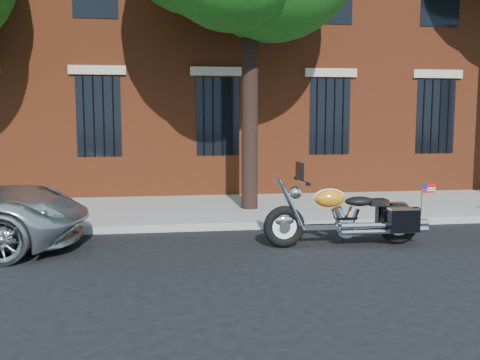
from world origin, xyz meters
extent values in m
plane|color=black|center=(0.00, 0.00, 0.00)|extent=(120.00, 120.00, 0.00)
cube|color=gray|center=(0.00, 1.38, 0.07)|extent=(40.00, 0.16, 0.15)
cube|color=gray|center=(0.00, 3.26, 0.07)|extent=(40.00, 3.60, 0.15)
cube|color=maroon|center=(0.00, 10.06, 6.00)|extent=(26.00, 10.00, 12.00)
cube|color=black|center=(0.00, 5.11, 2.20)|extent=(1.10, 0.14, 2.00)
cube|color=#B2A893|center=(0.00, 5.08, 3.35)|extent=(1.40, 0.20, 0.22)
cylinder|color=black|center=(0.00, 5.03, 2.20)|extent=(0.04, 0.04, 2.00)
cylinder|color=black|center=(0.50, 2.90, 2.50)|extent=(0.36, 0.36, 5.00)
torus|color=black|center=(0.60, -0.19, 0.36)|extent=(0.71, 0.16, 0.71)
torus|color=black|center=(2.62, -0.20, 0.36)|extent=(0.71, 0.16, 0.71)
cylinder|color=white|center=(0.60, -0.19, 0.36)|extent=(0.53, 0.07, 0.53)
cylinder|color=white|center=(2.62, -0.20, 0.36)|extent=(0.53, 0.07, 0.53)
ellipsoid|color=white|center=(0.60, -0.19, 0.47)|extent=(0.37, 0.14, 0.20)
ellipsoid|color=orange|center=(2.62, -0.20, 0.49)|extent=(0.37, 0.15, 0.20)
cube|color=white|center=(1.61, -0.20, 0.34)|extent=(1.59, 0.12, 0.08)
cylinder|color=white|center=(1.66, -0.20, 0.32)|extent=(0.34, 0.19, 0.34)
cylinder|color=white|center=(2.19, -0.39, 0.33)|extent=(1.33, 0.11, 0.10)
ellipsoid|color=orange|center=(1.37, -0.19, 0.83)|extent=(0.53, 0.31, 0.30)
ellipsoid|color=black|center=(1.91, -0.20, 0.76)|extent=(0.52, 0.31, 0.16)
cube|color=black|center=(2.59, 0.07, 0.48)|extent=(0.51, 0.17, 0.40)
cube|color=black|center=(2.58, -0.48, 0.48)|extent=(0.51, 0.17, 0.40)
cylinder|color=white|center=(0.90, -0.19, 1.12)|extent=(0.04, 0.83, 0.04)
sphere|color=white|center=(0.79, -0.19, 0.93)|extent=(0.21, 0.21, 0.21)
cube|color=black|center=(0.85, -0.19, 1.29)|extent=(0.05, 0.42, 0.30)
cube|color=red|center=(2.97, -0.53, 1.01)|extent=(0.23, 0.02, 0.15)
camera|label=1|loc=(-1.35, -8.80, 2.19)|focal=40.00mm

